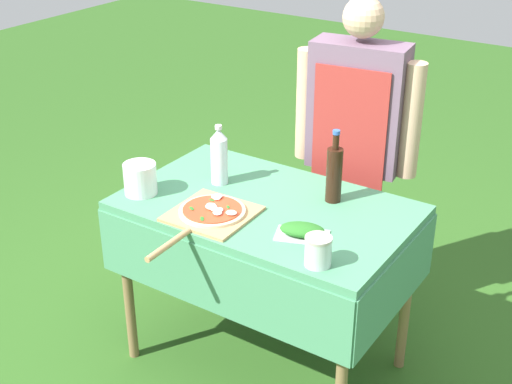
{
  "coord_description": "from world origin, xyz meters",
  "views": [
    {
      "loc": [
        1.37,
        -2.16,
        2.15
      ],
      "look_at": [
        -0.05,
        0.0,
        0.84
      ],
      "focal_mm": 50.0,
      "sensor_mm": 36.0,
      "label": 1
    }
  ],
  "objects_px": {
    "water_bottle": "(219,156)",
    "herb_container": "(302,231)",
    "pizza_on_peel": "(210,213)",
    "person_cook": "(355,138)",
    "sauce_jar": "(318,253)",
    "mixing_tub": "(140,179)",
    "oil_bottle": "(334,173)",
    "prep_table": "(266,226)"
  },
  "relations": [
    {
      "from": "sauce_jar",
      "to": "oil_bottle",
      "type": "bearing_deg",
      "value": 111.71
    },
    {
      "from": "person_cook",
      "to": "herb_container",
      "type": "xyz_separation_m",
      "value": [
        0.15,
        -0.73,
        -0.09
      ]
    },
    {
      "from": "pizza_on_peel",
      "to": "water_bottle",
      "type": "xyz_separation_m",
      "value": [
        -0.15,
        0.27,
        0.11
      ]
    },
    {
      "from": "pizza_on_peel",
      "to": "water_bottle",
      "type": "height_order",
      "value": "water_bottle"
    },
    {
      "from": "pizza_on_peel",
      "to": "mixing_tub",
      "type": "xyz_separation_m",
      "value": [
        -0.36,
        0.01,
        0.05
      ]
    },
    {
      "from": "sauce_jar",
      "to": "pizza_on_peel",
      "type": "bearing_deg",
      "value": 171.95
    },
    {
      "from": "sauce_jar",
      "to": "water_bottle",
      "type": "bearing_deg",
      "value": 152.92
    },
    {
      "from": "herb_container",
      "to": "prep_table",
      "type": "bearing_deg",
      "value": 149.87
    },
    {
      "from": "mixing_tub",
      "to": "pizza_on_peel",
      "type": "bearing_deg",
      "value": -1.15
    },
    {
      "from": "water_bottle",
      "to": "mixing_tub",
      "type": "xyz_separation_m",
      "value": [
        -0.22,
        -0.26,
        -0.06
      ]
    },
    {
      "from": "oil_bottle",
      "to": "mixing_tub",
      "type": "height_order",
      "value": "oil_bottle"
    },
    {
      "from": "prep_table",
      "to": "person_cook",
      "type": "relative_size",
      "value": 0.76
    },
    {
      "from": "pizza_on_peel",
      "to": "sauce_jar",
      "type": "height_order",
      "value": "sauce_jar"
    },
    {
      "from": "prep_table",
      "to": "mixing_tub",
      "type": "bearing_deg",
      "value": -157.36
    },
    {
      "from": "mixing_tub",
      "to": "sauce_jar",
      "type": "relative_size",
      "value": 1.25
    },
    {
      "from": "prep_table",
      "to": "herb_container",
      "type": "height_order",
      "value": "herb_container"
    },
    {
      "from": "oil_bottle",
      "to": "sauce_jar",
      "type": "bearing_deg",
      "value": -68.29
    },
    {
      "from": "oil_bottle",
      "to": "prep_table",
      "type": "bearing_deg",
      "value": -140.19
    },
    {
      "from": "oil_bottle",
      "to": "mixing_tub",
      "type": "relative_size",
      "value": 2.25
    },
    {
      "from": "oil_bottle",
      "to": "herb_container",
      "type": "distance_m",
      "value": 0.34
    },
    {
      "from": "prep_table",
      "to": "mixing_tub",
      "type": "relative_size",
      "value": 8.61
    },
    {
      "from": "pizza_on_peel",
      "to": "mixing_tub",
      "type": "bearing_deg",
      "value": 177.27
    },
    {
      "from": "pizza_on_peel",
      "to": "mixing_tub",
      "type": "distance_m",
      "value": 0.37
    },
    {
      "from": "person_cook",
      "to": "sauce_jar",
      "type": "relative_size",
      "value": 14.11
    },
    {
      "from": "mixing_tub",
      "to": "person_cook",
      "type": "bearing_deg",
      "value": 52.89
    },
    {
      "from": "prep_table",
      "to": "water_bottle",
      "type": "bearing_deg",
      "value": 168.4
    },
    {
      "from": "person_cook",
      "to": "water_bottle",
      "type": "bearing_deg",
      "value": 46.79
    },
    {
      "from": "oil_bottle",
      "to": "sauce_jar",
      "type": "xyz_separation_m",
      "value": [
        0.18,
        -0.46,
        -0.07
      ]
    },
    {
      "from": "mixing_tub",
      "to": "sauce_jar",
      "type": "xyz_separation_m",
      "value": [
        0.88,
        -0.08,
        -0.02
      ]
    },
    {
      "from": "water_bottle",
      "to": "herb_container",
      "type": "height_order",
      "value": "water_bottle"
    },
    {
      "from": "prep_table",
      "to": "water_bottle",
      "type": "relative_size",
      "value": 4.48
    },
    {
      "from": "pizza_on_peel",
      "to": "herb_container",
      "type": "height_order",
      "value": "herb_container"
    },
    {
      "from": "water_bottle",
      "to": "sauce_jar",
      "type": "xyz_separation_m",
      "value": [
        0.67,
        -0.34,
        -0.08
      ]
    },
    {
      "from": "prep_table",
      "to": "mixing_tub",
      "type": "xyz_separation_m",
      "value": [
        -0.49,
        -0.2,
        0.17
      ]
    },
    {
      "from": "oil_bottle",
      "to": "water_bottle",
      "type": "distance_m",
      "value": 0.5
    },
    {
      "from": "water_bottle",
      "to": "mixing_tub",
      "type": "relative_size",
      "value": 1.92
    },
    {
      "from": "herb_container",
      "to": "water_bottle",
      "type": "bearing_deg",
      "value": 158.98
    },
    {
      "from": "person_cook",
      "to": "mixing_tub",
      "type": "xyz_separation_m",
      "value": [
        -0.59,
        -0.79,
        -0.04
      ]
    },
    {
      "from": "pizza_on_peel",
      "to": "person_cook",
      "type": "bearing_deg",
      "value": 72.25
    },
    {
      "from": "pizza_on_peel",
      "to": "oil_bottle",
      "type": "distance_m",
      "value": 0.52
    },
    {
      "from": "prep_table",
      "to": "oil_bottle",
      "type": "relative_size",
      "value": 3.83
    },
    {
      "from": "sauce_jar",
      "to": "prep_table",
      "type": "bearing_deg",
      "value": 144.07
    }
  ]
}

